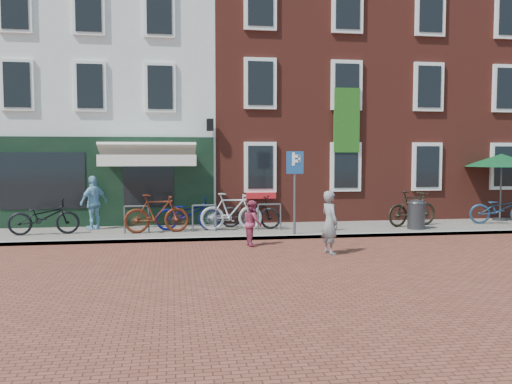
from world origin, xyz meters
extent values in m
plane|color=brown|center=(0.00, 0.00, 0.00)|extent=(80.00, 80.00, 0.00)
cube|color=slate|center=(1.00, 1.50, 0.05)|extent=(24.00, 3.00, 0.10)
cube|color=silver|center=(-5.00, 7.00, 4.50)|extent=(8.00, 8.00, 9.00)
cube|color=maroon|center=(2.00, 7.00, 5.00)|extent=(6.00, 8.00, 10.00)
cube|color=maroon|center=(8.00, 7.00, 5.00)|extent=(6.00, 8.00, 10.00)
cylinder|color=#363639|center=(5.10, 0.77, 0.50)|extent=(0.54, 0.54, 0.81)
ellipsoid|color=#363639|center=(5.10, 0.77, 0.97)|extent=(0.54, 0.54, 0.24)
cylinder|color=#4C4C4F|center=(1.07, 0.25, 1.26)|extent=(0.07, 0.07, 2.33)
cube|color=navy|center=(1.07, 0.23, 2.20)|extent=(0.50, 0.04, 0.65)
cylinder|color=#4C4C4F|center=(9.02, 2.40, 0.14)|extent=(0.50, 0.50, 0.08)
cylinder|color=#4C4C4F|center=(9.02, 2.40, 1.21)|extent=(0.06, 0.06, 2.23)
cone|color=#0D431F|center=(9.02, 2.40, 2.33)|extent=(2.65, 2.65, 0.45)
imported|color=slate|center=(1.34, -2.41, 0.78)|extent=(0.50, 0.64, 1.55)
imported|color=#9A324E|center=(-0.34, -0.92, 0.61)|extent=(0.52, 0.63, 1.21)
imported|color=#7AB0CF|center=(-4.86, 2.27, 0.94)|extent=(0.98, 0.98, 1.67)
imported|color=black|center=(-6.15, 1.32, 0.62)|extent=(2.04, 0.89, 1.04)
imported|color=#4E1B0C|center=(-2.91, 1.17, 0.68)|extent=(1.96, 0.73, 1.15)
imported|color=#060950|center=(-1.98, 1.59, 0.62)|extent=(2.01, 0.79, 1.04)
imported|color=#B3B4B6|center=(-0.65, 1.41, 0.68)|extent=(1.92, 0.55, 1.15)
imported|color=black|center=(-0.02, 1.74, 0.62)|extent=(2.09, 1.41, 1.04)
imported|color=black|center=(5.27, 1.43, 0.68)|extent=(1.99, 1.04, 1.15)
imported|color=#17304B|center=(8.41, 1.45, 0.62)|extent=(2.09, 1.27, 1.04)
camera|label=1|loc=(-2.47, -15.11, 2.44)|focal=38.03mm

